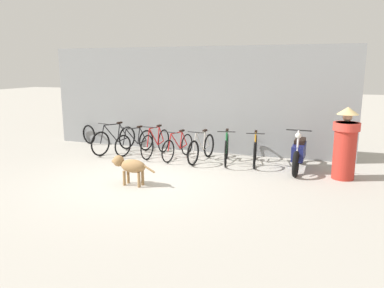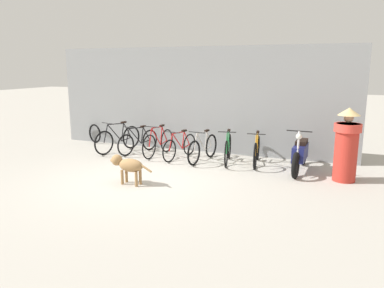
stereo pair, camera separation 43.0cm
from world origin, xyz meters
TOP-DOWN VIEW (x-y plane):
  - ground_plane at (0.00, 0.00)m, footprint 60.00×60.00m
  - shop_wall_back at (0.00, 3.33)m, footprint 9.30×0.20m
  - bicycle_0 at (-2.08, 2.27)m, footprint 0.56×1.76m
  - bicycle_1 at (-1.43, 2.35)m, footprint 0.55×1.57m
  - bicycle_2 at (-0.73, 2.28)m, footprint 0.46×1.67m
  - bicycle_3 at (-0.01, 2.18)m, footprint 0.46×1.60m
  - bicycle_4 at (0.69, 2.14)m, footprint 0.46×1.67m
  - bicycle_5 at (1.37, 2.21)m, footprint 0.49×1.63m
  - bicycle_6 at (2.11, 2.36)m, footprint 0.46×1.67m
  - motorcycle at (3.23, 2.12)m, footprint 0.58×1.94m
  - stray_dog at (-0.11, -0.35)m, footprint 1.06×0.32m
  - person_in_robes at (4.25, 1.69)m, footprint 0.77×0.77m
  - spare_tire_left at (-3.53, 3.08)m, footprint 0.62×0.25m

SIDE VIEW (x-z plane):
  - ground_plane at x=0.00m, z-range 0.00..0.00m
  - spare_tire_left at x=-3.53m, z-range 0.00..0.63m
  - bicycle_3 at x=-0.01m, z-range -0.07..0.74m
  - bicycle_1 at x=-1.43m, z-range -0.07..0.75m
  - bicycle_4 at x=0.69m, z-range -0.08..0.78m
  - bicycle_6 at x=2.11m, z-range -0.08..0.80m
  - bicycle_2 at x=-0.73m, z-range -0.08..0.82m
  - bicycle_5 at x=1.37m, z-range -0.08..0.83m
  - bicycle_0 at x=-2.08m, z-range -0.08..0.84m
  - motorcycle at x=3.23m, z-range -0.11..0.96m
  - stray_dog at x=-0.11m, z-range 0.11..0.74m
  - person_in_robes at x=4.25m, z-range 0.01..1.65m
  - shop_wall_back at x=0.00m, z-range 0.00..3.09m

